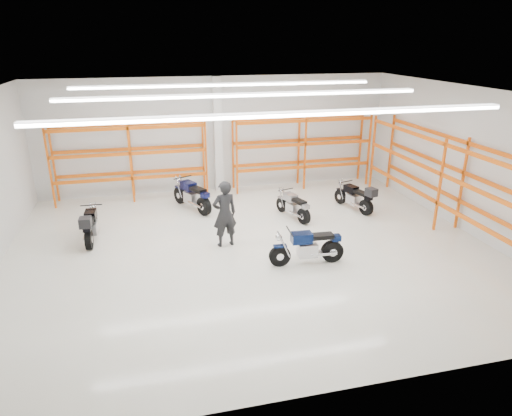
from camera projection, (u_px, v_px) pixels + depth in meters
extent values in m
plane|color=beige|center=(252.00, 249.00, 13.48)|extent=(14.00, 14.00, 0.00)
cube|color=silver|center=(217.00, 134.00, 18.16)|extent=(14.00, 0.02, 4.50)
cube|color=silver|center=(337.00, 280.00, 7.23)|extent=(14.00, 0.02, 4.50)
cube|color=silver|center=(469.00, 161.00, 14.24)|extent=(0.02, 12.00, 4.50)
cube|color=white|center=(251.00, 93.00, 11.91)|extent=(14.00, 12.00, 0.02)
cube|color=white|center=(284.00, 114.00, 9.21)|extent=(10.00, 0.22, 0.10)
cube|color=white|center=(247.00, 95.00, 12.40)|extent=(10.00, 0.22, 0.10)
cube|color=white|center=(227.00, 85.00, 15.13)|extent=(10.00, 0.22, 0.10)
cylinder|color=black|center=(280.00, 256.00, 12.37)|extent=(0.60, 0.15, 0.60)
cylinder|color=black|center=(332.00, 251.00, 12.62)|extent=(0.62, 0.21, 0.62)
cylinder|color=silver|center=(280.00, 256.00, 12.37)|extent=(0.21, 0.15, 0.20)
cylinder|color=silver|center=(332.00, 251.00, 12.62)|extent=(0.23, 0.21, 0.22)
cube|color=#071335|center=(280.00, 246.00, 12.27)|extent=(0.36, 0.17, 0.06)
cube|color=#B7B7BC|center=(307.00, 250.00, 12.46)|extent=(0.53, 0.38, 0.38)
cube|color=#A5A5AA|center=(320.00, 252.00, 12.56)|extent=(0.70, 0.16, 0.08)
cube|color=#071335|center=(302.00, 238.00, 12.30)|extent=(0.57, 0.37, 0.28)
cube|color=black|center=(321.00, 236.00, 12.40)|extent=(0.67, 0.33, 0.12)
cube|color=#071335|center=(336.00, 238.00, 12.49)|extent=(0.27, 0.23, 0.16)
cylinder|color=black|center=(290.00, 231.00, 12.17)|extent=(0.07, 0.70, 0.04)
sphere|color=silver|center=(279.00, 237.00, 12.17)|extent=(0.19, 0.19, 0.19)
cylinder|color=silver|center=(324.00, 254.00, 12.42)|extent=(0.75, 0.13, 0.09)
cylinder|color=black|center=(95.00, 222.00, 14.68)|extent=(0.13, 0.57, 0.57)
cylinder|color=black|center=(89.00, 240.00, 13.38)|extent=(0.19, 0.59, 0.58)
cylinder|color=silver|center=(95.00, 222.00, 14.68)|extent=(0.14, 0.19, 0.19)
cylinder|color=silver|center=(89.00, 240.00, 13.38)|extent=(0.19, 0.21, 0.21)
cube|color=black|center=(94.00, 214.00, 14.58)|extent=(0.15, 0.34, 0.06)
cube|color=#B7B7BC|center=(91.00, 228.00, 13.96)|extent=(0.35, 0.50, 0.36)
cube|color=#A5A5AA|center=(90.00, 235.00, 13.67)|extent=(0.13, 0.66, 0.08)
cube|color=black|center=(91.00, 215.00, 13.99)|extent=(0.34, 0.54, 0.26)
cube|color=black|center=(88.00, 221.00, 13.51)|extent=(0.30, 0.63, 0.11)
cube|color=black|center=(87.00, 229.00, 13.17)|extent=(0.21, 0.25, 0.15)
cylinder|color=black|center=(91.00, 205.00, 14.22)|extent=(0.66, 0.05, 0.03)
sphere|color=silver|center=(93.00, 207.00, 14.53)|extent=(0.18, 0.18, 0.18)
cylinder|color=silver|center=(85.00, 236.00, 13.60)|extent=(0.11, 0.71, 0.08)
cube|color=black|center=(85.00, 222.00, 12.98)|extent=(0.33, 0.37, 0.28)
cylinder|color=black|center=(180.00, 195.00, 17.10)|extent=(0.40, 0.62, 0.64)
cylinder|color=black|center=(204.00, 206.00, 15.97)|extent=(0.47, 0.67, 0.66)
cylinder|color=silver|center=(180.00, 195.00, 17.10)|extent=(0.23, 0.26, 0.21)
cylinder|color=silver|center=(204.00, 206.00, 15.97)|extent=(0.30, 0.30, 0.23)
cube|color=#0B0F3B|center=(179.00, 187.00, 16.99)|extent=(0.32, 0.41, 0.06)
cube|color=#B7B7BC|center=(192.00, 198.00, 16.47)|extent=(0.59, 0.67, 0.40)
cube|color=#A5A5AA|center=(198.00, 203.00, 16.22)|extent=(0.45, 0.72, 0.08)
cube|color=#0B0F3B|center=(188.00, 186.00, 16.46)|extent=(0.59, 0.69, 0.30)
cube|color=black|center=(198.00, 190.00, 16.04)|extent=(0.60, 0.77, 0.13)
cube|color=#0B0F3B|center=(205.00, 195.00, 15.75)|extent=(0.33, 0.35, 0.17)
cylinder|color=black|center=(183.00, 177.00, 16.63)|extent=(0.68, 0.37, 0.04)
sphere|color=silver|center=(178.00, 180.00, 16.92)|extent=(0.20, 0.20, 0.20)
cylinder|color=silver|center=(195.00, 205.00, 16.08)|extent=(0.45, 0.75, 0.10)
cylinder|color=black|center=(282.00, 205.00, 16.28)|extent=(0.26, 0.54, 0.53)
cylinder|color=black|center=(304.00, 216.00, 15.21)|extent=(0.32, 0.57, 0.55)
cylinder|color=silver|center=(282.00, 205.00, 16.28)|extent=(0.17, 0.21, 0.18)
cylinder|color=silver|center=(304.00, 216.00, 15.21)|extent=(0.23, 0.24, 0.19)
cube|color=gray|center=(282.00, 198.00, 16.19)|extent=(0.22, 0.34, 0.05)
cube|color=#B7B7BC|center=(293.00, 208.00, 15.69)|extent=(0.44, 0.53, 0.34)
cube|color=#A5A5AA|center=(299.00, 213.00, 15.45)|extent=(0.29, 0.62, 0.07)
cube|color=gray|center=(290.00, 197.00, 15.70)|extent=(0.44, 0.56, 0.25)
cube|color=black|center=(299.00, 201.00, 15.30)|extent=(0.43, 0.64, 0.11)
cube|color=gray|center=(306.00, 207.00, 15.03)|extent=(0.25, 0.28, 0.14)
cylinder|color=black|center=(286.00, 190.00, 15.87)|extent=(0.60, 0.22, 0.03)
sphere|color=silver|center=(281.00, 191.00, 16.13)|extent=(0.17, 0.17, 0.17)
cylinder|color=silver|center=(296.00, 214.00, 15.35)|extent=(0.28, 0.66, 0.08)
cylinder|color=black|center=(340.00, 197.00, 17.08)|extent=(0.27, 0.55, 0.55)
cylinder|color=black|center=(366.00, 207.00, 15.98)|extent=(0.33, 0.59, 0.56)
cylinder|color=silver|center=(340.00, 197.00, 17.08)|extent=(0.18, 0.21, 0.18)
cylinder|color=silver|center=(366.00, 207.00, 15.98)|extent=(0.23, 0.25, 0.20)
cube|color=black|center=(341.00, 190.00, 16.99)|extent=(0.23, 0.35, 0.05)
cube|color=#B7B7BC|center=(353.00, 199.00, 16.47)|extent=(0.45, 0.55, 0.35)
cube|color=#A5A5AA|center=(360.00, 204.00, 16.23)|extent=(0.29, 0.64, 0.07)
cube|color=black|center=(351.00, 189.00, 16.48)|extent=(0.45, 0.58, 0.25)
cube|color=black|center=(361.00, 193.00, 16.08)|extent=(0.44, 0.65, 0.11)
cube|color=black|center=(368.00, 198.00, 15.79)|extent=(0.26, 0.29, 0.15)
cylinder|color=black|center=(346.00, 182.00, 16.66)|extent=(0.62, 0.22, 0.03)
sphere|color=silver|center=(340.00, 183.00, 16.93)|extent=(0.17, 0.17, 0.17)
cylinder|color=silver|center=(358.00, 205.00, 16.13)|extent=(0.28, 0.68, 0.08)
cube|color=black|center=(371.00, 192.00, 15.62)|extent=(0.40, 0.42, 0.27)
imported|color=black|center=(225.00, 214.00, 13.38)|extent=(0.80, 0.60, 2.01)
cube|color=white|center=(218.00, 135.00, 17.99)|extent=(0.32, 0.32, 4.50)
cube|color=orange|center=(53.00, 163.00, 16.94)|extent=(0.07, 0.07, 3.00)
cube|color=orange|center=(50.00, 168.00, 16.21)|extent=(0.07, 0.07, 3.00)
cube|color=orange|center=(131.00, 158.00, 17.56)|extent=(0.07, 0.07, 3.00)
cube|color=orange|center=(131.00, 164.00, 16.83)|extent=(0.07, 0.07, 3.00)
cube|color=orange|center=(203.00, 154.00, 18.18)|extent=(0.07, 0.07, 3.00)
cube|color=orange|center=(206.00, 159.00, 17.45)|extent=(0.07, 0.07, 3.00)
cube|color=orange|center=(132.00, 172.00, 17.76)|extent=(5.60, 0.07, 0.12)
cube|color=orange|center=(132.00, 178.00, 17.03)|extent=(5.60, 0.07, 0.12)
cube|color=orange|center=(130.00, 149.00, 17.43)|extent=(5.60, 0.07, 0.12)
cube|color=orange|center=(130.00, 154.00, 16.70)|extent=(5.60, 0.07, 0.12)
cube|color=orange|center=(128.00, 124.00, 17.10)|extent=(5.60, 0.07, 0.12)
cube|color=orange|center=(127.00, 128.00, 16.37)|extent=(5.60, 0.07, 0.12)
cube|color=orange|center=(233.00, 153.00, 18.44)|extent=(0.07, 0.07, 3.00)
cube|color=orange|center=(237.00, 157.00, 17.72)|extent=(0.07, 0.07, 3.00)
cube|color=orange|center=(299.00, 149.00, 19.06)|extent=(0.07, 0.07, 3.00)
cube|color=orange|center=(305.00, 153.00, 18.33)|extent=(0.07, 0.07, 3.00)
cube|color=orange|center=(360.00, 145.00, 19.68)|extent=(0.07, 0.07, 3.00)
cube|color=orange|center=(369.00, 150.00, 18.95)|extent=(0.07, 0.07, 3.00)
cube|color=orange|center=(298.00, 162.00, 19.26)|extent=(5.60, 0.07, 0.12)
cube|color=orange|center=(305.00, 167.00, 18.53)|extent=(5.60, 0.07, 0.12)
cube|color=orange|center=(299.00, 140.00, 18.93)|extent=(5.60, 0.07, 0.12)
cube|color=orange|center=(305.00, 144.00, 18.20)|extent=(5.60, 0.07, 0.12)
cube|color=orange|center=(300.00, 117.00, 18.60)|extent=(5.60, 0.07, 0.12)
cube|color=orange|center=(306.00, 121.00, 17.88)|extent=(5.60, 0.07, 0.12)
cube|color=orange|center=(462.00, 184.00, 14.48)|extent=(0.07, 0.07, 3.00)
cube|color=orange|center=(440.00, 186.00, 14.30)|extent=(0.07, 0.07, 3.00)
cube|color=orange|center=(391.00, 152.00, 18.58)|extent=(0.07, 0.07, 3.00)
cube|color=orange|center=(373.00, 153.00, 18.40)|extent=(0.07, 0.07, 3.00)
cube|color=orange|center=(459.00, 201.00, 14.67)|extent=(0.07, 9.00, 0.12)
cube|color=orange|center=(437.00, 203.00, 14.50)|extent=(0.07, 9.00, 0.12)
cube|color=orange|center=(464.00, 173.00, 14.35)|extent=(0.07, 9.00, 0.12)
cube|color=orange|center=(442.00, 174.00, 14.17)|extent=(0.07, 9.00, 0.12)
cube|color=orange|center=(469.00, 143.00, 14.02)|extent=(0.07, 9.00, 0.12)
cube|color=orange|center=(446.00, 145.00, 13.84)|extent=(0.07, 9.00, 0.12)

